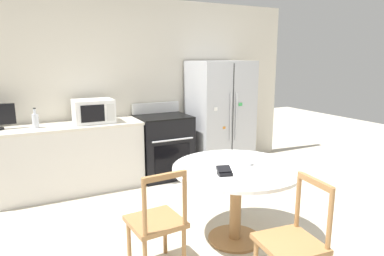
{
  "coord_description": "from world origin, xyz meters",
  "views": [
    {
      "loc": [
        -1.63,
        -2.32,
        1.76
      ],
      "look_at": [
        0.14,
        1.15,
        0.95
      ],
      "focal_mm": 32.0,
      "sensor_mm": 36.0,
      "label": 1
    }
  ],
  "objects_px": {
    "oven_range": "(163,146)",
    "dining_chair_near": "(293,242)",
    "refrigerator": "(219,116)",
    "microwave": "(93,111)",
    "dining_chair_left": "(157,222)",
    "counter_bottle": "(35,120)",
    "wallet": "(224,172)",
    "candle_glass": "(247,161)"
  },
  "relations": [
    {
      "from": "microwave",
      "to": "candle_glass",
      "type": "xyz_separation_m",
      "value": [
        1.01,
        -2.05,
        -0.27
      ]
    },
    {
      "from": "dining_chair_left",
      "to": "wallet",
      "type": "distance_m",
      "value": 0.72
    },
    {
      "from": "microwave",
      "to": "dining_chair_near",
      "type": "xyz_separation_m",
      "value": [
        0.81,
        -2.9,
        -0.62
      ]
    },
    {
      "from": "oven_range",
      "to": "dining_chair_left",
      "type": "xyz_separation_m",
      "value": [
        -0.95,
        -2.16,
        -0.03
      ]
    },
    {
      "from": "wallet",
      "to": "dining_chair_left",
      "type": "bearing_deg",
      "value": 178.57
    },
    {
      "from": "oven_range",
      "to": "counter_bottle",
      "type": "distance_m",
      "value": 1.78
    },
    {
      "from": "microwave",
      "to": "wallet",
      "type": "distance_m",
      "value": 2.3
    },
    {
      "from": "oven_range",
      "to": "dining_chair_near",
      "type": "distance_m",
      "value": 2.9
    },
    {
      "from": "microwave",
      "to": "wallet",
      "type": "relative_size",
      "value": 3.3
    },
    {
      "from": "dining_chair_near",
      "to": "dining_chair_left",
      "type": "bearing_deg",
      "value": 52.69
    },
    {
      "from": "microwave",
      "to": "dining_chair_left",
      "type": "xyz_separation_m",
      "value": [
        0.04,
        -2.17,
        -0.62
      ]
    },
    {
      "from": "dining_chair_near",
      "to": "wallet",
      "type": "xyz_separation_m",
      "value": [
        -0.14,
        0.72,
        0.34
      ]
    },
    {
      "from": "refrigerator",
      "to": "dining_chair_left",
      "type": "bearing_deg",
      "value": -131.88
    },
    {
      "from": "oven_range",
      "to": "candle_glass",
      "type": "height_order",
      "value": "oven_range"
    },
    {
      "from": "candle_glass",
      "to": "wallet",
      "type": "bearing_deg",
      "value": -158.25
    },
    {
      "from": "microwave",
      "to": "counter_bottle",
      "type": "relative_size",
      "value": 2.04
    },
    {
      "from": "counter_bottle",
      "to": "dining_chair_left",
      "type": "relative_size",
      "value": 0.28
    },
    {
      "from": "candle_glass",
      "to": "refrigerator",
      "type": "bearing_deg",
      "value": 65.23
    },
    {
      "from": "microwave",
      "to": "counter_bottle",
      "type": "height_order",
      "value": "microwave"
    },
    {
      "from": "refrigerator",
      "to": "microwave",
      "type": "xyz_separation_m",
      "value": [
        -1.92,
        0.06,
        0.2
      ]
    },
    {
      "from": "dining_chair_left",
      "to": "refrigerator",
      "type": "bearing_deg",
      "value": 44.06
    },
    {
      "from": "counter_bottle",
      "to": "dining_chair_near",
      "type": "bearing_deg",
      "value": -62.14
    },
    {
      "from": "microwave",
      "to": "dining_chair_near",
      "type": "bearing_deg",
      "value": -74.35
    },
    {
      "from": "dining_chair_near",
      "to": "refrigerator",
      "type": "bearing_deg",
      "value": -14.94
    },
    {
      "from": "refrigerator",
      "to": "microwave",
      "type": "relative_size",
      "value": 3.35
    },
    {
      "from": "refrigerator",
      "to": "counter_bottle",
      "type": "height_order",
      "value": "refrigerator"
    },
    {
      "from": "oven_range",
      "to": "candle_glass",
      "type": "xyz_separation_m",
      "value": [
        0.02,
        -2.04,
        0.32
      ]
    },
    {
      "from": "counter_bottle",
      "to": "wallet",
      "type": "distance_m",
      "value": 2.58
    },
    {
      "from": "oven_range",
      "to": "wallet",
      "type": "distance_m",
      "value": 2.22
    },
    {
      "from": "refrigerator",
      "to": "counter_bottle",
      "type": "relative_size",
      "value": 6.84
    },
    {
      "from": "refrigerator",
      "to": "oven_range",
      "type": "distance_m",
      "value": 1.01
    },
    {
      "from": "microwave",
      "to": "dining_chair_left",
      "type": "height_order",
      "value": "microwave"
    },
    {
      "from": "counter_bottle",
      "to": "dining_chair_left",
      "type": "xyz_separation_m",
      "value": [
        0.75,
        -2.15,
        -0.56
      ]
    },
    {
      "from": "oven_range",
      "to": "microwave",
      "type": "xyz_separation_m",
      "value": [
        -0.99,
        0.01,
        0.59
      ]
    },
    {
      "from": "oven_range",
      "to": "wallet",
      "type": "bearing_deg",
      "value": -98.23
    },
    {
      "from": "refrigerator",
      "to": "oven_range",
      "type": "bearing_deg",
      "value": 176.6
    },
    {
      "from": "refrigerator",
      "to": "dining_chair_left",
      "type": "xyz_separation_m",
      "value": [
        -1.88,
        -2.1,
        -0.42
      ]
    },
    {
      "from": "counter_bottle",
      "to": "dining_chair_left",
      "type": "height_order",
      "value": "counter_bottle"
    },
    {
      "from": "dining_chair_left",
      "to": "oven_range",
      "type": "bearing_deg",
      "value": 62.24
    },
    {
      "from": "dining_chair_near",
      "to": "dining_chair_left",
      "type": "relative_size",
      "value": 1.0
    },
    {
      "from": "dining_chair_near",
      "to": "oven_range",
      "type": "bearing_deg",
      "value": 2.98
    },
    {
      "from": "refrigerator",
      "to": "dining_chair_near",
      "type": "distance_m",
      "value": 3.08
    }
  ]
}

